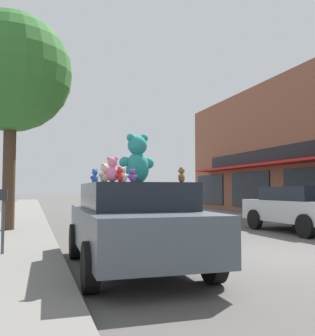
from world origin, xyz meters
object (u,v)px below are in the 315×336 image
teddy_bear_white (123,175)px  teddy_bear_purple (133,176)px  teddy_bear_brown (181,175)px  street_tree (11,73)px  parked_car_far_center (301,208)px  teddy_bear_cream (104,173)px  teddy_bear_pink (112,170)px  parking_meter (3,212)px  teddy_bear_red (120,175)px  plush_art_car (133,222)px  teddy_bear_blue (95,177)px  teddy_bear_giant (137,160)px

teddy_bear_white → teddy_bear_purple: bearing=117.9°
teddy_bear_brown → teddy_bear_white: bearing=-67.9°
street_tree → teddy_bear_purple: bearing=-72.4°
parked_car_far_center → teddy_bear_purple: bearing=-147.1°
teddy_bear_cream → teddy_bear_pink: (-0.05, -0.97, 0.01)m
teddy_bear_cream → parking_meter: size_ratio=0.27×
teddy_bear_red → street_tree: (-1.95, 7.41, 3.56)m
teddy_bear_pink → street_tree: (-1.85, 7.34, 3.48)m
teddy_bear_purple → teddy_bear_pink: (-0.39, -0.31, 0.08)m
plush_art_car → teddy_bear_purple: 1.06m
teddy_bear_purple → teddy_bear_blue: bearing=-61.7°
teddy_bear_white → parking_meter: 2.88m
plush_art_car → teddy_bear_brown: bearing=-42.6°
teddy_bear_brown → plush_art_car: bearing=-97.3°
parked_car_far_center → parking_meter: (-8.90, -2.17, 0.13)m
teddy_bear_blue → street_tree: 6.92m
teddy_bear_giant → teddy_bear_purple: (-0.35, -0.99, -0.35)m
teddy_bear_cream → teddy_bear_blue: (-0.05, 0.72, -0.03)m
teddy_bear_blue → teddy_bear_red: bearing=53.5°
teddy_bear_cream → teddy_bear_white: (0.25, -0.37, -0.03)m
parked_car_far_center → teddy_bear_blue: bearing=-157.0°
plush_art_car → teddy_bear_cream: size_ratio=12.49×
teddy_bear_cream → street_tree: street_tree is taller
teddy_bear_white → teddy_bear_blue: 1.13m
teddy_bear_cream → teddy_bear_red: bearing=45.8°
parked_car_far_center → street_tree: street_tree is taller
parking_meter → teddy_bear_red: bearing=-56.4°
teddy_bear_giant → teddy_bear_purple: size_ratio=4.29×
teddy_bear_blue → parked_car_far_center: size_ratio=0.07×
teddy_bear_blue → parking_meter: 2.02m
teddy_bear_red → teddy_bear_white: 0.69m
teddy_bear_purple → parked_car_far_center: 8.20m
teddy_bear_blue → teddy_bear_giant: bearing=113.1°
parking_meter → street_tree: bearing=92.2°
parking_meter → teddy_bear_pink: bearing=-57.2°
teddy_bear_blue → street_tree: street_tree is taller
teddy_bear_cream → teddy_bear_white: 0.45m
teddy_bear_red → teddy_bear_white: teddy_bear_white is taller
teddy_bear_brown → teddy_bear_white: 0.97m
street_tree → teddy_bear_blue: bearing=-71.9°
teddy_bear_giant → teddy_bear_purple: bearing=67.2°
plush_art_car → teddy_bear_blue: 1.23m
teddy_bear_pink → teddy_bear_purple: bearing=-129.6°
teddy_bear_cream → teddy_bear_purple: bearing=70.3°
teddy_bear_pink → street_tree: street_tree is taller
teddy_bear_blue → plush_art_car: bearing=90.2°
teddy_bear_cream → teddy_bear_purple: teddy_bear_cream is taller
teddy_bear_pink → teddy_bear_blue: (0.00, 1.68, -0.04)m
teddy_bear_giant → teddy_bear_cream: bearing=22.8°
teddy_bear_giant → teddy_bear_blue: size_ratio=3.29×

